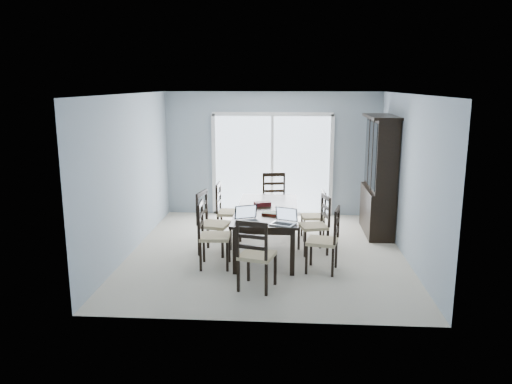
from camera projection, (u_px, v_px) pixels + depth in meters
The scene contains 24 objects.
floor at pixel (267, 252), 8.34m from camera, with size 5.00×5.00×0.00m, color beige.
ceiling at pixel (267, 94), 7.79m from camera, with size 5.00×5.00×0.00m, color white.
back_wall at pixel (272, 154), 10.50m from camera, with size 4.50×0.02×2.60m, color #8E9DAA.
wall_left at pixel (131, 174), 8.21m from camera, with size 0.02×5.00×2.60m, color #8E9DAA.
wall_right at pixel (408, 177), 7.92m from camera, with size 0.02×5.00×2.60m, color #8E9DAA.
balcony at pixel (273, 205), 11.76m from camera, with size 4.50×2.00×0.10m, color gray.
railing at pixel (275, 173), 12.61m from camera, with size 4.50×0.06×1.10m, color #99999E.
dining_table at pixel (267, 213), 8.20m from camera, with size 1.00×2.20×0.75m.
china_hutch at pixel (379, 177), 9.20m from camera, with size 0.50×1.38×2.20m.
sliding_door at pixel (272, 164), 10.53m from camera, with size 2.52×0.05×2.18m.
chair_left_near at pixel (208, 227), 7.56m from camera, with size 0.47×0.46×1.18m.
chair_left_mid at pixel (209, 216), 8.20m from camera, with size 0.54×0.53×1.20m.
chair_left_far at pixel (225, 205), 8.98m from camera, with size 0.46×0.45×1.18m.
chair_right_near at pixel (329, 233), 7.35m from camera, with size 0.52×0.51×1.14m.
chair_right_mid at pixel (319, 218), 8.21m from camera, with size 0.52×0.51×1.12m.
chair_right_far at pixel (318, 210), 8.95m from camera, with size 0.43×0.42×1.02m.
chair_end_near at pixel (255, 248), 6.65m from camera, with size 0.54×0.55×1.17m.
chair_end_far at pixel (274, 194), 9.76m from camera, with size 0.52×0.53×1.21m.
laptop_dark at pixel (249, 219), 7.35m from camera, with size 0.41×0.35×0.24m.
laptop_silver at pixel (283, 221), 7.24m from camera, with size 0.41×0.35×0.23m.
book_stack at pixel (270, 213), 7.81m from camera, with size 0.28×0.24×0.04m.
cell_phone at pixel (255, 223), 7.30m from camera, with size 0.11×0.05×0.01m, color black.
game_box at pixel (262, 204), 8.36m from camera, with size 0.27×0.14×0.07m, color #4B0F16.
hot_tub at pixel (262, 183), 11.85m from camera, with size 1.86×1.70×0.89m.
Camera 1 is at (0.35, -7.93, 2.76)m, focal length 35.00 mm.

